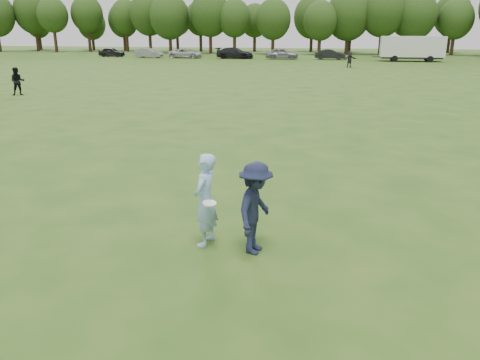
{
  "coord_description": "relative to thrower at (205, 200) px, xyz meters",
  "views": [
    {
      "loc": [
        1.29,
        -8.09,
        4.17
      ],
      "look_at": [
        -0.57,
        1.18,
        1.1
      ],
      "focal_mm": 35.0,
      "sensor_mm": 36.0,
      "label": 1
    }
  ],
  "objects": [
    {
      "name": "treeline",
      "position": [
        3.9,
        76.64,
        5.32
      ],
      "size": [
        130.35,
        18.39,
        11.74
      ],
      "color": "#332114",
      "rests_on": "ground"
    },
    {
      "name": "car_a",
      "position": [
        -31.72,
        60.98,
        -0.26
      ],
      "size": [
        4.09,
        1.82,
        1.37
      ],
      "primitive_type": "imported",
      "rotation": [
        0.0,
        0.0,
        1.52
      ],
      "color": "black",
      "rests_on": "ground"
    },
    {
      "name": "disc_in_play",
      "position": [
        0.18,
        -0.32,
        0.07
      ],
      "size": [
        0.3,
        0.3,
        0.07
      ],
      "color": "white",
      "rests_on": "ground"
    },
    {
      "name": "ground",
      "position": [
        1.09,
        -0.26,
        -0.94
      ],
      "size": [
        200.0,
        200.0,
        0.0
      ],
      "primitive_type": "plane",
      "color": "#274A14",
      "rests_on": "ground"
    },
    {
      "name": "defender",
      "position": [
        1.04,
        -0.15,
        -0.04
      ],
      "size": [
        0.88,
        1.28,
        1.82
      ],
      "primitive_type": "imported",
      "rotation": [
        0.0,
        0.0,
        1.39
      ],
      "color": "#181D35",
      "rests_on": "ground"
    },
    {
      "name": "player_far_a",
      "position": [
        -17.82,
        19.01,
        -0.05
      ],
      "size": [
        1.1,
        1.04,
        1.79
      ],
      "primitive_type": "imported",
      "rotation": [
        0.0,
        0.0,
        0.57
      ],
      "color": "black",
      "rests_on": "ground"
    },
    {
      "name": "player_far_d",
      "position": [
        3.84,
        46.76,
        -0.05
      ],
      "size": [
        1.66,
        1.38,
        1.79
      ],
      "primitive_type": "imported",
      "rotation": [
        0.0,
        0.0,
        0.61
      ],
      "color": "#292929",
      "rests_on": "ground"
    },
    {
      "name": "cargo_trailer",
      "position": [
        12.04,
        58.52,
        0.83
      ],
      "size": [
        9.0,
        2.75,
        3.2
      ],
      "color": "silver",
      "rests_on": "ground"
    },
    {
      "name": "car_e",
      "position": [
        -5.21,
        59.85,
        -0.16
      ],
      "size": [
        4.67,
        2.05,
        1.56
      ],
      "primitive_type": "imported",
      "rotation": [
        0.0,
        0.0,
        1.62
      ],
      "color": "slate",
      "rests_on": "ground"
    },
    {
      "name": "car_d",
      "position": [
        -12.06,
        59.98,
        -0.17
      ],
      "size": [
        5.46,
        2.44,
        1.55
      ],
      "primitive_type": "imported",
      "rotation": [
        0.0,
        0.0,
        1.52
      ],
      "color": "black",
      "rests_on": "ground"
    },
    {
      "name": "car_b",
      "position": [
        -25.0,
        59.36,
        -0.24
      ],
      "size": [
        4.41,
        1.98,
        1.41
      ],
      "primitive_type": "imported",
      "rotation": [
        0.0,
        0.0,
        1.45
      ],
      "color": "gray",
      "rests_on": "ground"
    },
    {
      "name": "car_f",
      "position": [
        1.52,
        60.42,
        -0.25
      ],
      "size": [
        4.27,
        1.67,
        1.39
      ],
      "primitive_type": "imported",
      "rotation": [
        0.0,
        0.0,
        1.52
      ],
      "color": "black",
      "rests_on": "ground"
    },
    {
      "name": "car_c",
      "position": [
        -19.4,
        59.84,
        -0.26
      ],
      "size": [
        4.97,
        2.37,
        1.37
      ],
      "primitive_type": "imported",
      "rotation": [
        0.0,
        0.0,
        1.55
      ],
      "color": "silver",
      "rests_on": "ground"
    },
    {
      "name": "thrower",
      "position": [
        0.0,
        0.0,
        0.0
      ],
      "size": [
        0.55,
        0.75,
        1.89
      ],
      "primitive_type": "imported",
      "rotation": [
        0.0,
        0.0,
        -1.72
      ],
      "color": "#97BDEA",
      "rests_on": "ground"
    }
  ]
}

